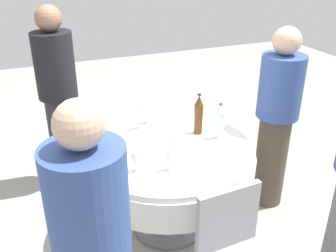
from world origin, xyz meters
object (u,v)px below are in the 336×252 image
dining_table (168,164)px  bottle_clear_north (220,122)px  bottle_brown_front (103,150)px  person_front (277,118)px  wine_glass_east (136,157)px  wine_glass_far (147,111)px  chair_near (236,250)px  plate_mid (225,158)px  wine_glass_west (169,156)px  person_west (59,96)px  wine_glass_near (138,117)px  wine_glass_south (173,146)px  plate_rear (105,145)px  bottle_brown_outer (199,115)px  plate_south (173,140)px

dining_table → bottle_clear_north: (-0.41, 0.01, 0.28)m
bottle_brown_front → person_front: 1.46m
bottle_clear_north → wine_glass_east: (0.73, 0.21, -0.03)m
wine_glass_far → chair_near: (-0.07, 1.33, -0.32)m
wine_glass_east → plate_mid: bearing=172.0°
dining_table → bottle_clear_north: size_ratio=4.53×
wine_glass_west → chair_near: wine_glass_west is taller
wine_glass_far → person_west: person_west is taller
wine_glass_near → wine_glass_south: 0.56m
bottle_clear_north → person_west: bearing=-44.0°
plate_rear → bottle_brown_outer: bearing=175.7°
wine_glass_west → person_west: 1.40m
plate_mid → wine_glass_east: bearing=-8.0°
bottle_clear_north → plate_rear: bottle_clear_north is taller
dining_table → plate_south: bearing=-136.0°
bottle_brown_front → wine_glass_near: 0.64m
dining_table → bottle_brown_outer: 0.44m
dining_table → plate_mid: size_ratio=5.43×
person_front → person_west: 1.87m
bottle_brown_front → plate_mid: (-0.80, 0.18, -0.14)m
wine_glass_far → plate_south: 0.39m
plate_mid → wine_glass_far: bearing=-67.6°
wine_glass_east → wine_glass_far: bearing=-114.6°
plate_rear → person_west: bearing=-75.6°
bottle_brown_outer → plate_rear: size_ratio=1.58×
dining_table → bottle_brown_outer: bottle_brown_outer is taller
person_west → dining_table: bearing=-90.0°
wine_glass_near → plate_mid: (-0.41, 0.68, -0.09)m
bottle_brown_front → person_west: (0.14, -1.13, -0.02)m
bottle_brown_outer → bottle_clear_north: size_ratio=1.16×
wine_glass_far → bottle_clear_north: bearing=133.2°
bottle_brown_outer → wine_glass_near: size_ratio=2.36×
wine_glass_south → chair_near: 0.78m
bottle_brown_front → wine_glass_west: bearing=157.9°
bottle_brown_outer → wine_glass_far: (0.31, -0.32, -0.05)m
bottle_brown_front → bottle_clear_north: bearing=-172.3°
wine_glass_near → chair_near: 1.31m
dining_table → bottle_brown_front: (0.50, 0.13, 0.30)m
wine_glass_west → wine_glass_near: (-0.00, -0.66, -0.01)m
wine_glass_far → plate_rear: (0.41, 0.27, -0.09)m
dining_table → plate_rear: 0.49m
bottle_brown_front → chair_near: (-0.56, 0.76, -0.37)m
wine_glass_far → wine_glass_west: bearing=82.3°
wine_glass_west → plate_mid: wine_glass_west is taller
bottle_brown_front → bottle_clear_north: 0.92m
dining_table → wine_glass_far: size_ratio=8.97×
wine_glass_south → chair_near: (-0.10, 0.70, -0.33)m
wine_glass_near → chair_near: size_ratio=0.16×
bottle_clear_north → person_west: person_west is taller
wine_glass_near → chair_near: (-0.16, 1.26, -0.32)m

